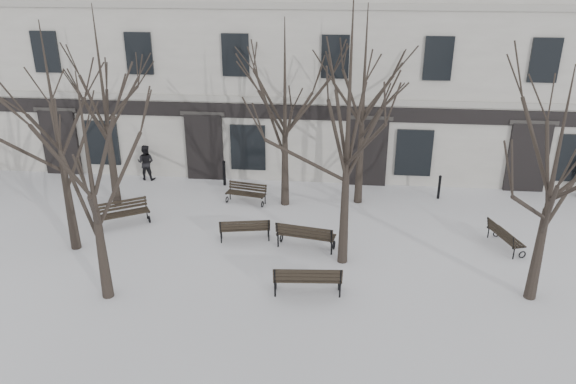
# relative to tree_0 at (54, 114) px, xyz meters

# --- Properties ---
(ground) EXTENTS (100.00, 100.00, 0.00)m
(ground) POSITION_rel_tree_0_xyz_m (6.39, -1.27, -4.63)
(ground) COLOR white
(ground) RESTS_ON ground
(building) EXTENTS (40.40, 10.20, 11.40)m
(building) POSITION_rel_tree_0_xyz_m (6.39, 11.69, 0.88)
(building) COLOR #BCB8AE
(building) RESTS_ON ground
(tree_0) EXTENTS (5.19, 5.19, 7.42)m
(tree_0) POSITION_rel_tree_0_xyz_m (0.00, 0.00, 0.00)
(tree_0) COLOR black
(tree_0) RESTS_ON ground
(tree_1) EXTENTS (4.56, 4.56, 6.51)m
(tree_1) POSITION_rel_tree_0_xyz_m (2.22, -2.70, -0.56)
(tree_1) COLOR black
(tree_1) RESTS_ON ground
(tree_2) EXTENTS (5.78, 5.78, 8.26)m
(tree_2) POSITION_rel_tree_0_xyz_m (8.95, -0.01, 0.53)
(tree_2) COLOR black
(tree_2) RESTS_ON ground
(tree_3) EXTENTS (4.68, 4.68, 6.69)m
(tree_3) POSITION_rel_tree_0_xyz_m (14.36, -1.54, -0.46)
(tree_3) COLOR black
(tree_3) RESTS_ON ground
(tree_4) EXTENTS (5.31, 5.31, 7.59)m
(tree_4) POSITION_rel_tree_0_xyz_m (-0.02, 3.71, 0.11)
(tree_4) COLOR black
(tree_4) RESTS_ON ground
(tree_5) EXTENTS (5.00, 5.00, 7.14)m
(tree_5) POSITION_rel_tree_0_xyz_m (6.64, 4.28, -0.17)
(tree_5) COLOR black
(tree_5) RESTS_ON ground
(tree_6) EXTENTS (5.32, 5.32, 7.59)m
(tree_6) POSITION_rel_tree_0_xyz_m (9.51, 4.79, 0.11)
(tree_6) COLOR black
(tree_6) RESTS_ON ground
(bench_0) EXTENTS (1.83, 1.46, 0.90)m
(bench_0) POSITION_rel_tree_0_xyz_m (0.99, 1.88, -4.15)
(bench_0) COLOR black
(bench_0) RESTS_ON ground
(bench_1) EXTENTS (2.03, 1.05, 0.98)m
(bench_1) POSITION_rel_tree_0_xyz_m (7.70, 0.69, -4.10)
(bench_1) COLOR black
(bench_1) RESTS_ON ground
(bench_2) EXTENTS (2.02, 0.87, 0.99)m
(bench_2) POSITION_rel_tree_0_xyz_m (7.96, -2.03, -4.09)
(bench_2) COLOR black
(bench_2) RESTS_ON ground
(bench_3) EXTENTS (1.66, 0.88, 0.80)m
(bench_3) POSITION_rel_tree_0_xyz_m (5.10, 4.26, -4.20)
(bench_3) COLOR black
(bench_3) RESTS_ON ground
(bench_4) EXTENTS (1.80, 0.93, 0.87)m
(bench_4) POSITION_rel_tree_0_xyz_m (5.58, 1.09, -4.16)
(bench_4) COLOR black
(bench_4) RESTS_ON ground
(bench_5) EXTENTS (1.05, 1.70, 0.81)m
(bench_5) POSITION_rel_tree_0_xyz_m (14.33, 1.45, -4.19)
(bench_5) COLOR black
(bench_5) RESTS_ON ground
(bollard_a) EXTENTS (0.14, 0.14, 1.12)m
(bollard_a) POSITION_rel_tree_0_xyz_m (3.85, 5.99, -4.04)
(bollard_a) COLOR black
(bollard_a) RESTS_ON ground
(bollard_b) EXTENTS (0.13, 0.13, 1.01)m
(bollard_b) POSITION_rel_tree_0_xyz_m (12.76, 5.46, -4.10)
(bollard_b) COLOR black
(bollard_b) RESTS_ON ground
(pedestrian_b) EXTENTS (0.81, 0.65, 1.57)m
(pedestrian_b) POSITION_rel_tree_0_xyz_m (0.32, 6.33, -4.63)
(pedestrian_b) COLOR black
(pedestrian_b) RESTS_ON ground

